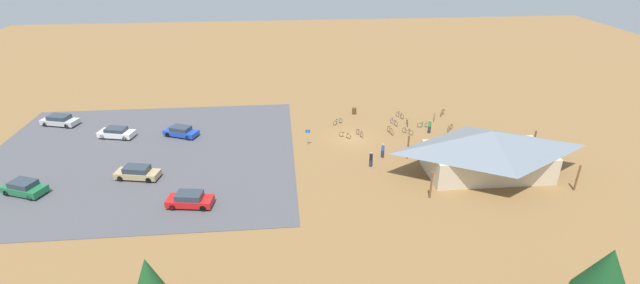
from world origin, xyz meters
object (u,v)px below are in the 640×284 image
object	(u,v)px
bicycle_red_yard_left	(442,113)
car_tan_by_curb	(137,173)
bicycle_white_lone_east	(407,123)
bicycle_red_mid_cluster	(360,133)
bicycle_blue_edge_north	(394,122)
visitor_by_pavilion	(371,159)
bicycle_orange_back_row	(390,131)
bicycle_yellow_front_row	(345,135)
pine_east	(607,273)
bicycle_green_yard_front	(424,125)
car_green_far_end	(24,188)
bicycle_teal_edge_south	(338,122)
lot_sign	(308,135)
bicycle_black_yard_center	(408,131)
car_white_second_row	(117,133)
bicycle_green_near_porch	(450,128)
car_blue_mid_lot	(181,131)
visitor_crossing_yard	(430,126)
bike_pavilion	(489,150)
trash_bin	(354,111)
bicycle_purple_yard_right	(400,115)
visitor_at_bikes	(383,150)
car_red_back_corner	(190,200)
bicycle_silver_trailside	(434,117)
car_silver_front_row	(60,120)

from	to	relation	value
bicycle_red_yard_left	car_tan_by_curb	distance (m)	40.51
bicycle_white_lone_east	bicycle_red_mid_cluster	world-z (taller)	bicycle_red_mid_cluster
bicycle_blue_edge_north	visitor_by_pavilion	size ratio (longest dim) A/B	0.92
bicycle_orange_back_row	bicycle_yellow_front_row	size ratio (longest dim) A/B	1.25
bicycle_red_mid_cluster	pine_east	bearing A→B (deg)	108.11
bicycle_green_yard_front	car_green_far_end	distance (m)	46.05
bicycle_teal_edge_south	lot_sign	bearing A→B (deg)	54.18
pine_east	bicycle_black_yard_center	world-z (taller)	pine_east
bicycle_blue_edge_north	car_white_second_row	bearing A→B (deg)	1.33
bicycle_green_yard_front	bicycle_red_mid_cluster	size ratio (longest dim) A/B	0.99
bicycle_green_near_porch	car_blue_mid_lot	bearing A→B (deg)	-2.28
bicycle_yellow_front_row	bicycle_green_near_porch	world-z (taller)	bicycle_green_near_porch
bicycle_teal_edge_south	car_blue_mid_lot	distance (m)	20.35
bicycle_red_mid_cluster	visitor_crossing_yard	xyz separation A→B (m)	(-9.09, -0.10, 0.58)
lot_sign	pine_east	bearing A→B (deg)	120.22
bicycle_red_yard_left	bike_pavilion	bearing A→B (deg)	86.77
bicycle_red_yard_left	bicycle_yellow_front_row	xyz separation A→B (m)	(14.73, 6.15, -0.03)
bicycle_blue_edge_north	car_white_second_row	world-z (taller)	car_white_second_row
trash_bin	bicycle_purple_yard_right	world-z (taller)	trash_bin
bicycle_purple_yard_right	bicycle_black_yard_center	distance (m)	5.44
visitor_at_bikes	bicycle_red_mid_cluster	bearing A→B (deg)	-75.17
bicycle_purple_yard_right	lot_sign	bearing A→B (deg)	29.83
bicycle_orange_back_row	car_blue_mid_lot	xyz separation A→B (m)	(26.55, -1.55, 0.32)
bicycle_red_mid_cluster	car_blue_mid_lot	world-z (taller)	car_blue_mid_lot
bicycle_teal_edge_south	car_tan_by_curb	bearing A→B (deg)	28.77
bicycle_green_yard_front	bicycle_black_yard_center	world-z (taller)	bicycle_black_yard_center
car_red_back_corner	bicycle_purple_yard_right	bearing A→B (deg)	-141.95
pine_east	car_blue_mid_lot	size ratio (longest dim) A/B	1.35
car_green_far_end	car_blue_mid_lot	xyz separation A→B (m)	(-12.93, -12.55, -0.06)
bicycle_white_lone_east	bicycle_orange_back_row	bearing A→B (deg)	39.70
trash_bin	bicycle_red_mid_cluster	bearing A→B (deg)	85.98
trash_bin	car_white_second_row	world-z (taller)	car_white_second_row
bicycle_black_yard_center	bicycle_silver_trailside	bearing A→B (deg)	-138.89
car_tan_by_curb	visitor_crossing_yard	distance (m)	35.26
bicycle_teal_edge_south	visitor_by_pavilion	distance (m)	12.33
bicycle_blue_edge_north	visitor_by_pavilion	world-z (taller)	visitor_by_pavilion
bicycle_teal_edge_south	bicycle_red_mid_cluster	world-z (taller)	bicycle_red_mid_cluster
car_red_back_corner	bicycle_green_yard_front	bearing A→B (deg)	-149.58
pine_east	bicycle_white_lone_east	size ratio (longest dim) A/B	3.81
bicycle_teal_edge_south	bicycle_blue_edge_north	world-z (taller)	bicycle_blue_edge_north
car_green_far_end	car_silver_front_row	world-z (taller)	car_green_far_end
bicycle_yellow_front_row	car_silver_front_row	bearing A→B (deg)	-11.26
pine_east	car_silver_front_row	distance (m)	62.64
bicycle_silver_trailside	car_green_far_end	size ratio (longest dim) A/B	0.36
bicycle_black_yard_center	bicycle_teal_edge_south	bearing A→B (deg)	-25.14
visitor_at_bikes	lot_sign	bearing A→B (deg)	-25.31
car_green_far_end	car_blue_mid_lot	world-z (taller)	car_green_far_end
bicycle_yellow_front_row	trash_bin	bearing A→B (deg)	-107.51
car_white_second_row	visitor_crossing_yard	world-z (taller)	visitor_crossing_yard
visitor_by_pavilion	car_red_back_corner	bearing A→B (deg)	18.58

